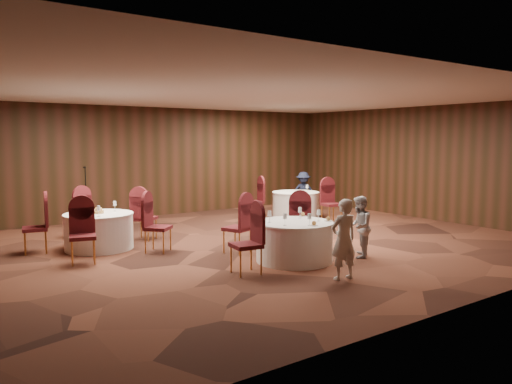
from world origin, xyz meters
TOP-DOWN VIEW (x-y plane):
  - ground at (0.00, 0.00)m, footprint 12.00×12.00m
  - room_shell at (0.00, 0.00)m, footprint 12.00×12.00m
  - table_main at (-0.29, -1.72)m, footprint 1.44×1.44m
  - table_left at (-2.91, 1.43)m, footprint 1.40×1.40m
  - table_right at (3.15, 2.35)m, footprint 1.37×1.37m
  - chairs_main at (-0.57, -1.10)m, footprint 2.79×2.04m
  - chairs_left at (-2.87, 1.46)m, footprint 2.97×3.06m
  - chairs_right at (2.67, 1.93)m, footprint 2.06×2.27m
  - tabletop_main at (-0.14, -1.83)m, footprint 1.09×1.07m
  - tabletop_left at (-2.91, 1.43)m, footprint 0.79×0.74m
  - tabletop_right at (3.37, 2.09)m, footprint 0.08×0.08m
  - mic_stand at (-2.34, 4.14)m, footprint 0.24×0.24m
  - woman_a at (-0.44, -3.12)m, footprint 0.52×0.38m
  - woman_b at (0.92, -2.20)m, footprint 0.73×0.71m
  - man_c at (4.14, 3.15)m, footprint 0.90×0.89m

SIDE VIEW (x-z plane):
  - ground at x=0.00m, z-range 0.00..0.00m
  - table_left at x=-2.91m, z-range 0.01..0.75m
  - table_right at x=3.15m, z-range 0.01..0.75m
  - table_main at x=-0.29m, z-range 0.01..0.75m
  - mic_stand at x=-2.34m, z-range -0.33..1.24m
  - chairs_main at x=-0.57m, z-range 0.00..1.00m
  - chairs_left at x=-2.87m, z-range 0.00..1.00m
  - chairs_right at x=2.67m, z-range 0.00..1.00m
  - woman_b at x=0.92m, z-range 0.00..1.18m
  - man_c at x=4.14m, z-range 0.00..1.24m
  - woman_a at x=-0.44m, z-range 0.00..1.32m
  - tabletop_left at x=-2.91m, z-range 0.71..0.93m
  - tabletop_main at x=-0.14m, z-range 0.74..0.95m
  - tabletop_right at x=3.37m, z-range 0.79..1.01m
  - room_shell at x=0.00m, z-range -4.04..7.96m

